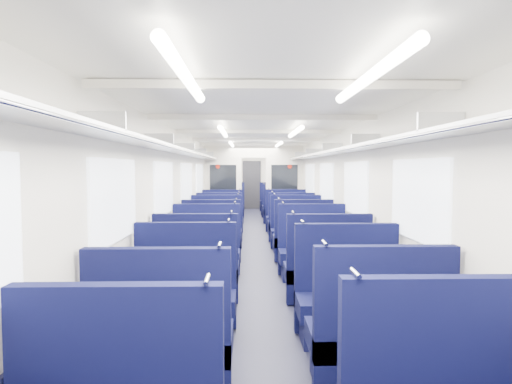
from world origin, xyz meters
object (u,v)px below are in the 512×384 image
seat_12 (212,242)px  seat_23 (277,208)px  bulkhead (254,185)px  seat_19 (286,220)px  seat_6 (184,300)px  seat_18 (222,220)px  seat_13 (302,241)px  seat_24 (229,205)px  seat_26 (231,203)px  seat_8 (197,273)px  seat_15 (296,233)px  seat_25 (275,205)px  seat_27 (274,203)px  seat_14 (216,233)px  seat_11 (313,255)px  seat_5 (378,343)px  seat_17 (291,226)px  seat_22 (228,208)px  end_door (252,185)px  seat_4 (162,347)px  seat_7 (349,303)px  seat_21 (280,212)px  seat_10 (206,255)px  seat_20 (226,212)px  seat_9 (327,274)px  seat_16 (220,226)px

seat_12 → seat_23: same height
bulkhead → seat_19: bearing=-54.0°
seat_6 → seat_18: same height
seat_13 → seat_24: 7.78m
seat_6 → seat_26: bearing=90.0°
seat_8 → seat_26: size_ratio=1.00×
seat_15 → seat_25: same height
seat_13 → seat_27: 8.83m
seat_14 → seat_11: bearing=-53.6°
seat_5 → seat_6: (-1.66, 1.10, 0.00)m
seat_17 → seat_13: bearing=-90.0°
seat_8 → seat_22: same height
seat_11 → seat_27: 10.06m
end_door → seat_17: size_ratio=1.69×
seat_14 → seat_27: (1.66, 7.80, 0.00)m
seat_22 → seat_6: bearing=-90.0°
seat_4 → seat_23: 11.43m
seat_4 → seat_27: bearing=83.0°
seat_5 → seat_6: bearing=146.5°
seat_24 → seat_17: bearing=-73.2°
bulkhead → seat_11: (0.83, -5.73, -0.87)m
seat_7 → seat_21: 9.02m
seat_8 → seat_15: bearing=63.8°
seat_21 → seat_25: bearing=90.0°
seat_5 → seat_21: (0.00, 9.99, 0.00)m
seat_4 → seat_10: (0.00, 3.46, 0.00)m
seat_21 → seat_4: bearing=-99.4°
seat_19 → seat_8: bearing=-106.2°
end_door → seat_14: bearing=-95.2°
seat_14 → seat_22: (0.00, 5.61, 0.00)m
seat_11 → seat_14: (-1.66, 2.26, 0.00)m
seat_19 → seat_26: 5.70m
seat_22 → seat_10: bearing=-90.0°
end_door → seat_27: 1.72m
seat_4 → seat_21: same height
seat_20 → seat_27: (1.66, 3.48, 0.00)m
seat_23 → seat_13: bearing=-90.0°
seat_5 → seat_14: bearing=106.4°
seat_6 → seat_9: same height
seat_19 → seat_23: size_ratio=1.00×
end_door → seat_16: (-0.83, -8.00, -0.64)m
seat_14 → seat_21: (1.66, 4.36, 0.00)m
seat_12 → seat_21: 5.65m
seat_6 → seat_9: 1.98m
end_door → bulkhead: size_ratio=0.71×
seat_9 → seat_18: same height
seat_8 → seat_24: same height
end_door → seat_12: end_door is taller
seat_14 → seat_19: 2.86m
seat_20 → seat_23: same height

